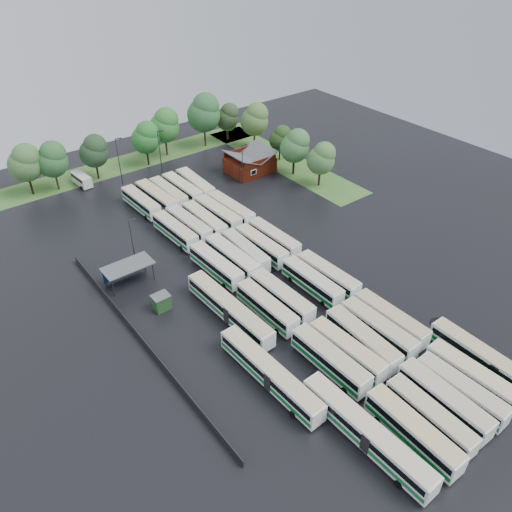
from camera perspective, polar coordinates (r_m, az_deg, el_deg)
ground at (r=79.04m, az=4.20°, el=-6.01°), size 160.00×160.00×0.00m
brick_building at (r=118.72m, az=-0.70°, el=10.43°), size 10.07×8.60×5.39m
wash_shed at (r=84.99m, az=-14.53°, el=-1.23°), size 8.20×4.20×3.58m
utility_hut at (r=79.38m, az=-10.76°, el=-5.18°), size 2.70×2.20×2.62m
grass_strip_north at (r=127.26m, az=-14.95°, el=10.09°), size 80.00×10.00×0.01m
grass_strip_east at (r=125.23m, az=3.01°, el=10.84°), size 10.00×50.00×0.01m
west_fence at (r=75.02m, az=-13.03°, el=-9.21°), size 0.10×50.00×1.20m
bus_r0c0 at (r=64.25m, az=17.52°, el=-18.52°), size 3.05×12.80×3.54m
bus_r0c1 at (r=66.30m, az=19.26°, el=-16.89°), size 2.96×12.10×3.35m
bus_r0c2 at (r=68.33m, az=20.70°, el=-15.14°), size 3.06×12.72×3.52m
bus_r0c3 at (r=70.20m, az=22.38°, el=-14.02°), size 2.89×12.27×3.40m
bus_r0c4 at (r=72.35m, az=23.43°, el=-12.50°), size 3.03×12.49×3.45m
bus_r1c0 at (r=69.24m, az=8.47°, el=-11.65°), size 2.88×12.74×3.54m
bus_r1c1 at (r=70.91m, az=10.37°, el=-10.56°), size 3.04×12.34×3.41m
bus_r1c2 at (r=72.71m, az=12.07°, el=-9.32°), size 3.31×12.76×3.52m
bus_r1c3 at (r=74.79m, az=13.79°, el=-8.11°), size 2.78×12.57×3.49m
bus_r1c4 at (r=76.84m, az=15.12°, el=-7.00°), size 2.81×12.36×3.43m
bus_r2c0 at (r=76.30m, az=1.26°, el=-5.85°), size 2.73×12.17×3.38m
bus_r2c1 at (r=78.08m, az=2.93°, el=-4.68°), size 2.95×12.75×3.53m
bus_r2c3 at (r=81.55m, az=6.43°, el=-2.93°), size 2.61×12.16×3.38m
bus_r2c4 at (r=83.18m, az=8.21°, el=-2.19°), size 3.02×12.38×3.42m
bus_r3c0 at (r=84.79m, az=-4.58°, el=-1.06°), size 3.04×12.41×3.43m
bus_r3c1 at (r=86.37m, az=-2.77°, el=-0.16°), size 2.88×12.76×3.54m
bus_r3c2 at (r=88.06m, az=-1.26°, el=0.58°), size 3.04×12.12×3.35m
bus_r3c3 at (r=89.32m, az=0.61°, el=1.18°), size 2.83×12.28×3.40m
bus_r3c4 at (r=91.44m, az=2.06°, el=2.04°), size 2.86×12.12×3.36m
bus_r4c0 at (r=94.74m, az=-9.23°, el=2.88°), size 3.04×12.21×3.37m
bus_r4c1 at (r=96.15m, az=-7.69°, el=3.59°), size 3.07×12.46×3.44m
bus_r4c2 at (r=97.04m, az=-5.92°, el=4.06°), size 2.69×12.42×3.46m
bus_r4c3 at (r=98.94m, az=-4.41°, el=4.84°), size 3.12×12.61×3.49m
bus_r4c4 at (r=100.16m, az=-2.92°, el=5.32°), size 3.11×12.70×3.51m
bus_r5c0 at (r=105.45m, az=-13.00°, el=6.01°), size 2.97×12.13×3.35m
bus_r5c1 at (r=106.57m, az=-11.33°, el=6.63°), size 3.22×12.77×3.53m
bus_r5c2 at (r=107.86m, az=-9.99°, el=7.11°), size 2.72×12.08×3.35m
bus_r5c3 at (r=108.95m, az=-8.41°, el=7.62°), size 2.88×12.53×3.48m
bus_r5c4 at (r=110.19m, az=-6.94°, el=8.10°), size 3.26×12.81×3.54m
artic_bus_west_a at (r=62.80m, az=12.49°, el=-19.11°), size 2.98×18.71×3.46m
artic_bus_west_b at (r=75.96m, az=-3.05°, el=-6.08°), size 3.16×18.62×3.44m
artic_bus_west_c at (r=67.03m, az=1.62°, el=-13.29°), size 3.13×18.27×3.38m
artic_bus_east at (r=74.98m, az=25.34°, el=-11.16°), size 2.80×18.07×3.35m
minibus at (r=119.34m, az=-19.30°, el=8.28°), size 2.71×6.15×2.61m
tree_north_0 at (r=116.92m, az=-24.86°, el=9.67°), size 6.99×6.99×11.58m
tree_north_1 at (r=116.95m, az=-22.26°, el=10.23°), size 6.79×6.79×11.24m
tree_north_2 at (r=119.06m, az=-18.00°, el=11.37°), size 6.40×6.40×10.60m
tree_north_3 at (r=122.85m, az=-12.46°, el=13.12°), size 6.59×6.59×10.92m
tree_north_4 at (r=127.11m, az=-10.36°, el=14.51°), size 7.31×7.31×12.11m
tree_north_5 at (r=130.81m, az=-5.92°, el=16.02°), size 8.36×8.36×13.85m
tree_north_6 at (r=135.08m, az=-3.25°, el=15.63°), size 5.96×5.96×9.87m
tree_east_0 at (r=111.45m, az=7.54°, el=11.03°), size 6.17×6.17×10.22m
tree_east_1 at (r=115.83m, az=4.55°, el=12.47°), size 6.63×6.63×10.98m
tree_east_2 at (r=123.50m, az=2.85°, el=13.33°), size 5.30×5.30×8.78m
tree_east_3 at (r=129.76m, az=-0.09°, el=15.39°), size 7.06×7.06×11.69m
tree_east_4 at (r=135.45m, az=-3.21°, el=15.35°), size 5.25×5.25×8.69m
lamp_post_ne at (r=111.81m, az=-1.52°, el=10.74°), size 1.42×0.28×9.25m
lamp_post_nw at (r=86.59m, az=-13.90°, el=1.72°), size 1.47×0.29×9.57m
lamp_post_back_w at (r=115.55m, az=-15.39°, el=10.76°), size 1.64×0.32×10.64m
lamp_post_back_e at (r=118.55m, az=-10.91°, el=11.92°), size 1.58×0.31×10.26m
puddle_0 at (r=68.76m, az=13.97°, el=-15.48°), size 6.16×6.16×0.01m
puddle_1 at (r=75.52m, az=22.91°, el=-11.98°), size 2.90×2.90×0.01m
puddle_2 at (r=76.70m, az=0.48°, el=-7.45°), size 4.96×4.96×0.01m
puddle_3 at (r=83.44m, az=7.94°, el=-3.67°), size 3.74×3.74×0.01m
puddle_4 at (r=81.10m, az=20.27°, el=-7.35°), size 3.16×3.16×0.01m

